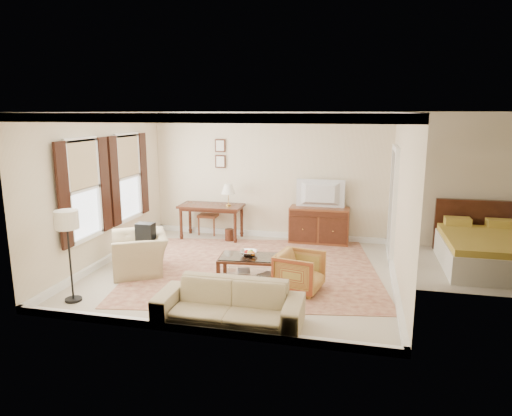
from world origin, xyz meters
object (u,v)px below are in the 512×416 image
at_px(sideboard, 319,225).
at_px(coffee_table, 250,262).
at_px(sofa, 229,297).
at_px(club_armchair, 139,246).
at_px(writing_desk, 211,209).
at_px(tv, 320,185).
at_px(striped_armchair, 300,270).

height_order(sideboard, coffee_table, sideboard).
relative_size(coffee_table, sofa, 0.54).
height_order(coffee_table, club_armchair, club_armchair).
relative_size(sideboard, coffee_table, 1.19).
bearing_deg(sideboard, writing_desk, -175.84).
relative_size(tv, club_armchair, 0.92).
distance_m(sideboard, sofa, 4.39).
relative_size(writing_desk, sofa, 0.71).
distance_m(coffee_table, striped_armchair, 0.95).
height_order(writing_desk, club_armchair, club_armchair).
distance_m(club_armchair, sofa, 2.76).
relative_size(club_armchair, sofa, 0.54).
distance_m(tv, sofa, 4.47).
xyz_separation_m(sideboard, sofa, (-0.84, -4.31, -0.01)).
distance_m(writing_desk, striped_armchair, 3.66).
height_order(coffee_table, striped_armchair, striped_armchair).
height_order(writing_desk, sofa, sofa).
distance_m(tv, striped_armchair, 3.03).
height_order(writing_desk, sideboard, sideboard).
bearing_deg(tv, striped_armchair, 89.07).
xyz_separation_m(writing_desk, coffee_table, (1.51, -2.46, -0.34)).
height_order(writing_desk, striped_armchair, writing_desk).
bearing_deg(striped_armchair, club_armchair, 96.79).
xyz_separation_m(writing_desk, sofa, (1.63, -4.13, -0.28)).
bearing_deg(coffee_table, club_armchair, -179.87).
height_order(tv, sofa, tv).
bearing_deg(club_armchair, sofa, 22.87).
height_order(striped_armchair, sofa, sofa).
distance_m(coffee_table, club_armchair, 2.08).
xyz_separation_m(club_armchair, sofa, (2.20, -1.67, -0.08)).
height_order(sideboard, tv, tv).
height_order(writing_desk, tv, tv).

